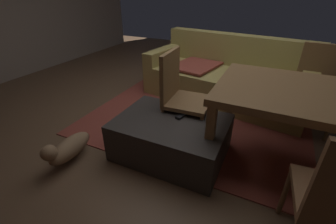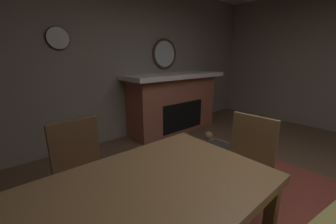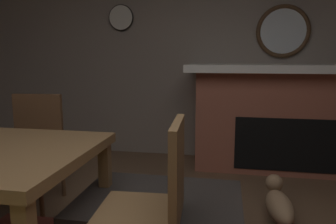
{
  "view_description": "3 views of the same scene",
  "coord_description": "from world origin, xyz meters",
  "px_view_note": "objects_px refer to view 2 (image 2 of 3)",
  "views": [
    {
      "loc": [
        0.78,
        -2.47,
        1.46
      ],
      "look_at": [
        0.14,
        -1.12,
        0.64
      ],
      "focal_mm": 24.34,
      "sensor_mm": 36.0,
      "label": 1
    },
    {
      "loc": [
        1.72,
        0.36,
        1.47
      ],
      "look_at": [
        0.41,
        -1.19,
        0.92
      ],
      "focal_mm": 21.56,
      "sensor_mm": 36.0,
      "label": 2
    },
    {
      "loc": [
        -0.37,
        1.02,
        1.24
      ],
      "look_at": [
        0.03,
        -1.1,
        0.87
      ],
      "focal_mm": 34.24,
      "sensor_mm": 36.0,
      "label": 3
    }
  ],
  "objects_px": {
    "round_wall_mirror": "(165,54)",
    "dining_table": "(133,205)",
    "fireplace": "(174,102)",
    "dining_chair_west": "(246,158)",
    "tv_remote": "(221,166)",
    "small_dog": "(218,144)",
    "ottoman_coffee_table": "(214,176)",
    "dining_chair_south": "(82,166)",
    "wall_clock": "(58,38)"
  },
  "relations": [
    {
      "from": "round_wall_mirror",
      "to": "dining_table",
      "type": "distance_m",
      "value": 3.41
    },
    {
      "from": "fireplace",
      "to": "dining_chair_south",
      "type": "relative_size",
      "value": 2.27
    },
    {
      "from": "round_wall_mirror",
      "to": "dining_chair_west",
      "type": "height_order",
      "value": "round_wall_mirror"
    },
    {
      "from": "round_wall_mirror",
      "to": "tv_remote",
      "type": "xyz_separation_m",
      "value": [
        1.07,
        2.22,
        -1.15
      ]
    },
    {
      "from": "tv_remote",
      "to": "dining_chair_west",
      "type": "bearing_deg",
      "value": 131.67
    },
    {
      "from": "fireplace",
      "to": "round_wall_mirror",
      "type": "bearing_deg",
      "value": -90.0
    },
    {
      "from": "dining_chair_west",
      "to": "dining_chair_south",
      "type": "bearing_deg",
      "value": -34.62
    },
    {
      "from": "tv_remote",
      "to": "small_dog",
      "type": "distance_m",
      "value": 1.11
    },
    {
      "from": "tv_remote",
      "to": "small_dog",
      "type": "height_order",
      "value": "tv_remote"
    },
    {
      "from": "round_wall_mirror",
      "to": "small_dog",
      "type": "height_order",
      "value": "round_wall_mirror"
    },
    {
      "from": "wall_clock",
      "to": "fireplace",
      "type": "bearing_deg",
      "value": 171.64
    },
    {
      "from": "dining_table",
      "to": "wall_clock",
      "type": "bearing_deg",
      "value": -96.83
    },
    {
      "from": "round_wall_mirror",
      "to": "ottoman_coffee_table",
      "type": "distance_m",
      "value": 2.69
    },
    {
      "from": "dining_chair_south",
      "to": "dining_chair_west",
      "type": "bearing_deg",
      "value": 145.38
    },
    {
      "from": "dining_table",
      "to": "dining_chair_west",
      "type": "height_order",
      "value": "dining_chair_west"
    },
    {
      "from": "dining_table",
      "to": "dining_chair_south",
      "type": "xyz_separation_m",
      "value": [
        0.01,
        -0.89,
        -0.14
      ]
    },
    {
      "from": "round_wall_mirror",
      "to": "dining_table",
      "type": "xyz_separation_m",
      "value": [
        2.23,
        2.43,
        -0.87
      ]
    },
    {
      "from": "dining_chair_west",
      "to": "dining_chair_south",
      "type": "height_order",
      "value": "same"
    },
    {
      "from": "fireplace",
      "to": "tv_remote",
      "type": "bearing_deg",
      "value": 60.94
    },
    {
      "from": "tv_remote",
      "to": "dining_table",
      "type": "relative_size",
      "value": 0.09
    },
    {
      "from": "ottoman_coffee_table",
      "to": "tv_remote",
      "type": "relative_size",
      "value": 6.38
    },
    {
      "from": "dining_chair_west",
      "to": "wall_clock",
      "type": "height_order",
      "value": "wall_clock"
    },
    {
      "from": "small_dog",
      "to": "wall_clock",
      "type": "xyz_separation_m",
      "value": [
        1.74,
        -1.57,
        1.58
      ]
    },
    {
      "from": "ottoman_coffee_table",
      "to": "dining_table",
      "type": "bearing_deg",
      "value": 15.08
    },
    {
      "from": "small_dog",
      "to": "fireplace",
      "type": "bearing_deg",
      "value": -98.96
    },
    {
      "from": "dining_chair_west",
      "to": "small_dog",
      "type": "distance_m",
      "value": 1.2
    },
    {
      "from": "dining_table",
      "to": "wall_clock",
      "type": "height_order",
      "value": "wall_clock"
    },
    {
      "from": "round_wall_mirror",
      "to": "ottoman_coffee_table",
      "type": "bearing_deg",
      "value": 64.29
    },
    {
      "from": "tv_remote",
      "to": "small_dog",
      "type": "bearing_deg",
      "value": -130.86
    },
    {
      "from": "dining_chair_south",
      "to": "tv_remote",
      "type": "bearing_deg",
      "value": 149.85
    },
    {
      "from": "round_wall_mirror",
      "to": "dining_table",
      "type": "bearing_deg",
      "value": 47.43
    },
    {
      "from": "fireplace",
      "to": "ottoman_coffee_table",
      "type": "relative_size",
      "value": 2.07
    },
    {
      "from": "ottoman_coffee_table",
      "to": "dining_chair_south",
      "type": "height_order",
      "value": "dining_chair_south"
    },
    {
      "from": "fireplace",
      "to": "dining_table",
      "type": "distance_m",
      "value": 3.09
    },
    {
      "from": "dining_chair_west",
      "to": "small_dog",
      "type": "relative_size",
      "value": 1.74
    },
    {
      "from": "ottoman_coffee_table",
      "to": "wall_clock",
      "type": "bearing_deg",
      "value": -66.14
    },
    {
      "from": "dining_table",
      "to": "dining_chair_south",
      "type": "bearing_deg",
      "value": -89.56
    },
    {
      "from": "ottoman_coffee_table",
      "to": "small_dog",
      "type": "relative_size",
      "value": 1.91
    },
    {
      "from": "small_dog",
      "to": "ottoman_coffee_table",
      "type": "bearing_deg",
      "value": 33.24
    },
    {
      "from": "ottoman_coffee_table",
      "to": "dining_table",
      "type": "distance_m",
      "value": 1.35
    },
    {
      "from": "dining_chair_west",
      "to": "wall_clock",
      "type": "bearing_deg",
      "value": -67.93
    },
    {
      "from": "wall_clock",
      "to": "dining_table",
      "type": "bearing_deg",
      "value": 83.17
    },
    {
      "from": "small_dog",
      "to": "wall_clock",
      "type": "relative_size",
      "value": 1.67
    },
    {
      "from": "fireplace",
      "to": "wall_clock",
      "type": "relative_size",
      "value": 6.59
    },
    {
      "from": "dining_chair_west",
      "to": "tv_remote",
      "type": "bearing_deg",
      "value": -60.89
    },
    {
      "from": "round_wall_mirror",
      "to": "dining_chair_south",
      "type": "relative_size",
      "value": 0.65
    },
    {
      "from": "wall_clock",
      "to": "dining_chair_west",
      "type": "bearing_deg",
      "value": 112.07
    },
    {
      "from": "ottoman_coffee_table",
      "to": "dining_chair_south",
      "type": "xyz_separation_m",
      "value": [
        1.23,
        -0.56,
        0.33
      ]
    },
    {
      "from": "tv_remote",
      "to": "wall_clock",
      "type": "bearing_deg",
      "value": -56.07
    },
    {
      "from": "fireplace",
      "to": "dining_chair_west",
      "type": "relative_size",
      "value": 2.27
    }
  ]
}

